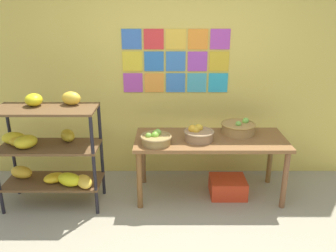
{
  "coord_description": "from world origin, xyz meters",
  "views": [
    {
      "loc": [
        -0.07,
        -2.34,
        2.13
      ],
      "look_at": [
        -0.08,
        1.24,
        0.86
      ],
      "focal_mm": 37.24,
      "sensor_mm": 36.0,
      "label": 1
    }
  ],
  "objects_px": {
    "banana_shelf_unit": "(48,148)",
    "display_table": "(211,145)",
    "fruit_basket_left": "(199,134)",
    "produce_crate_under_table": "(228,187)",
    "fruit_basket_right": "(156,138)",
    "fruit_basket_back_right": "(239,128)"
  },
  "relations": [
    {
      "from": "banana_shelf_unit",
      "to": "fruit_basket_right",
      "type": "height_order",
      "value": "banana_shelf_unit"
    },
    {
      "from": "fruit_basket_back_right",
      "to": "produce_crate_under_table",
      "type": "height_order",
      "value": "fruit_basket_back_right"
    },
    {
      "from": "fruit_basket_right",
      "to": "fruit_basket_left",
      "type": "xyz_separation_m",
      "value": [
        0.46,
        0.1,
        0.01
      ]
    },
    {
      "from": "display_table",
      "to": "produce_crate_under_table",
      "type": "distance_m",
      "value": 0.57
    },
    {
      "from": "banana_shelf_unit",
      "to": "produce_crate_under_table",
      "type": "distance_m",
      "value": 2.07
    },
    {
      "from": "fruit_basket_left",
      "to": "produce_crate_under_table",
      "type": "xyz_separation_m",
      "value": [
        0.36,
        0.03,
        -0.67
      ]
    },
    {
      "from": "display_table",
      "to": "fruit_basket_left",
      "type": "bearing_deg",
      "value": -159.67
    },
    {
      "from": "fruit_basket_left",
      "to": "produce_crate_under_table",
      "type": "relative_size",
      "value": 0.8
    },
    {
      "from": "display_table",
      "to": "fruit_basket_right",
      "type": "xyz_separation_m",
      "value": [
        -0.6,
        -0.16,
        0.14
      ]
    },
    {
      "from": "fruit_basket_right",
      "to": "display_table",
      "type": "bearing_deg",
      "value": 14.61
    },
    {
      "from": "display_table",
      "to": "fruit_basket_back_right",
      "type": "bearing_deg",
      "value": 24.95
    },
    {
      "from": "display_table",
      "to": "fruit_basket_right",
      "type": "bearing_deg",
      "value": -165.39
    },
    {
      "from": "display_table",
      "to": "fruit_basket_right",
      "type": "relative_size",
      "value": 4.96
    },
    {
      "from": "fruit_basket_right",
      "to": "fruit_basket_back_right",
      "type": "xyz_separation_m",
      "value": [
        0.94,
        0.31,
        0.01
      ]
    },
    {
      "from": "display_table",
      "to": "produce_crate_under_table",
      "type": "relative_size",
      "value": 4.1
    },
    {
      "from": "fruit_basket_left",
      "to": "produce_crate_under_table",
      "type": "bearing_deg",
      "value": 5.24
    },
    {
      "from": "display_table",
      "to": "fruit_basket_left",
      "type": "relative_size",
      "value": 5.11
    },
    {
      "from": "banana_shelf_unit",
      "to": "produce_crate_under_table",
      "type": "relative_size",
      "value": 3.07
    },
    {
      "from": "fruit_basket_left",
      "to": "produce_crate_under_table",
      "type": "distance_m",
      "value": 0.76
    },
    {
      "from": "fruit_basket_left",
      "to": "fruit_basket_back_right",
      "type": "xyz_separation_m",
      "value": [
        0.48,
        0.21,
        0.0
      ]
    },
    {
      "from": "banana_shelf_unit",
      "to": "fruit_basket_left",
      "type": "distance_m",
      "value": 1.63
    },
    {
      "from": "banana_shelf_unit",
      "to": "display_table",
      "type": "relative_size",
      "value": 0.75
    }
  ]
}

